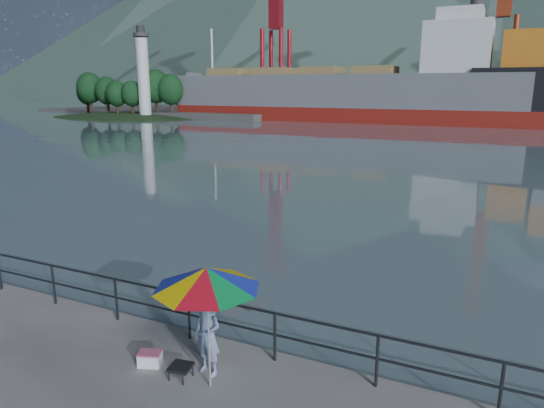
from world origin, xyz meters
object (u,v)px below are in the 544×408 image
at_px(beach_umbrella, 207,278).
at_px(cooler_bag, 150,359).
at_px(fisherman, 208,335).
at_px(bulk_carrier, 349,94).

bearing_deg(beach_umbrella, cooler_bag, 176.33).
relative_size(fisherman, bulk_carrier, 0.03).
relative_size(fisherman, beach_umbrella, 0.69).
height_order(cooler_bag, bulk_carrier, bulk_carrier).
bearing_deg(fisherman, cooler_bag, -156.62).
distance_m(beach_umbrella, cooler_bag, 2.42).
xyz_separation_m(beach_umbrella, cooler_bag, (-1.42, 0.09, -1.96)).
relative_size(beach_umbrella, bulk_carrier, 0.04).
distance_m(fisherman, bulk_carrier, 72.18).
bearing_deg(bulk_carrier, cooler_bag, -76.45).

